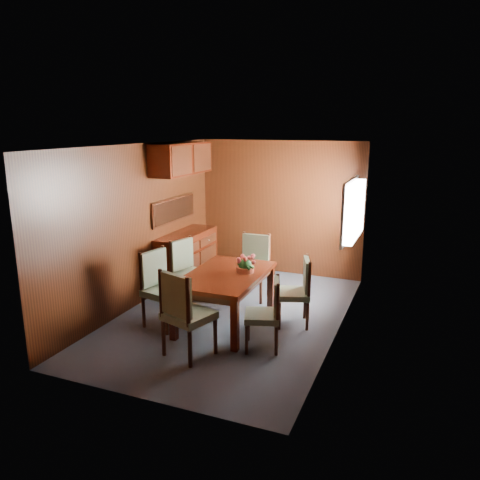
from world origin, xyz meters
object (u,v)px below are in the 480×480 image
at_px(chair_left_near, 160,284).
at_px(chair_right_near, 268,310).
at_px(flower_centerpiece, 245,263).
at_px(sideboard, 187,259).
at_px(dining_table, 226,280).
at_px(chair_head, 184,310).

distance_m(chair_left_near, chair_right_near, 1.58).
bearing_deg(chair_left_near, flower_centerpiece, 127.15).
relative_size(sideboard, dining_table, 0.90).
distance_m(dining_table, flower_centerpiece, 0.35).
bearing_deg(flower_centerpiece, dining_table, -147.31).
height_order(chair_left_near, flower_centerpiece, chair_left_near).
relative_size(chair_left_near, chair_head, 0.98).
distance_m(sideboard, dining_table, 1.79).
distance_m(chair_right_near, chair_head, 1.02).
bearing_deg(sideboard, chair_right_near, -40.41).
xyz_separation_m(chair_left_near, chair_head, (0.75, -0.72, 0.01)).
relative_size(chair_head, flower_centerpiece, 4.17).
height_order(dining_table, flower_centerpiece, flower_centerpiece).
xyz_separation_m(chair_left_near, flower_centerpiece, (1.03, 0.50, 0.26)).
bearing_deg(chair_head, dining_table, 104.40).
xyz_separation_m(chair_head, flower_centerpiece, (0.29, 1.22, 0.25)).
xyz_separation_m(chair_right_near, chair_head, (-0.83, -0.59, 0.10)).
distance_m(chair_left_near, chair_head, 1.04).
xyz_separation_m(dining_table, flower_centerpiece, (0.23, 0.15, 0.23)).
xyz_separation_m(dining_table, chair_right_near, (0.77, -0.48, -0.12)).
distance_m(sideboard, chair_head, 2.62).
relative_size(chair_left_near, flower_centerpiece, 4.07).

